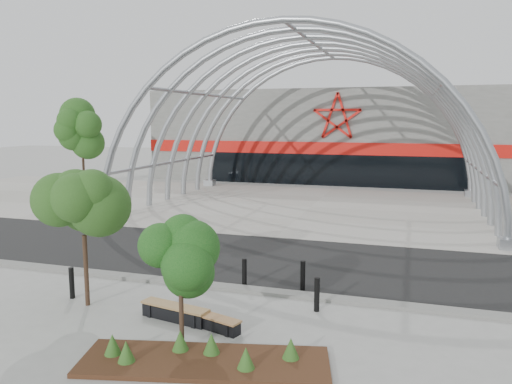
{
  "coord_description": "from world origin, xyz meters",
  "views": [
    {
      "loc": [
        5.94,
        -14.9,
        5.53
      ],
      "look_at": [
        0.0,
        4.0,
        2.6
      ],
      "focal_mm": 35.0,
      "sensor_mm": 36.0,
      "label": 1
    }
  ],
  "objects_px": {
    "bench_1": "(211,322)",
    "street_tree_0": "(83,206)",
    "bench_0": "(175,313)",
    "street_tree_1": "(180,255)",
    "bollard_2": "(244,273)"
  },
  "relations": [
    {
      "from": "bench_1",
      "to": "bollard_2",
      "type": "bearing_deg",
      "value": 93.8
    },
    {
      "from": "street_tree_0",
      "to": "bollard_2",
      "type": "height_order",
      "value": "street_tree_0"
    },
    {
      "from": "street_tree_1",
      "to": "bench_0",
      "type": "bearing_deg",
      "value": 121.82
    },
    {
      "from": "street_tree_0",
      "to": "bollard_2",
      "type": "bearing_deg",
      "value": 36.7
    },
    {
      "from": "street_tree_0",
      "to": "street_tree_1",
      "type": "distance_m",
      "value": 4.42
    },
    {
      "from": "bench_1",
      "to": "bollard_2",
      "type": "xyz_separation_m",
      "value": [
        -0.23,
        3.39,
        0.3
      ]
    },
    {
      "from": "street_tree_1",
      "to": "bollard_2",
      "type": "bearing_deg",
      "value": 90.37
    },
    {
      "from": "bench_0",
      "to": "bench_1",
      "type": "relative_size",
      "value": 1.17
    },
    {
      "from": "bench_1",
      "to": "street_tree_0",
      "type": "bearing_deg",
      "value": 173.84
    },
    {
      "from": "street_tree_0",
      "to": "bench_1",
      "type": "relative_size",
      "value": 2.31
    },
    {
      "from": "street_tree_1",
      "to": "bench_0",
      "type": "distance_m",
      "value": 2.85
    },
    {
      "from": "bench_0",
      "to": "bollard_2",
      "type": "relative_size",
      "value": 2.19
    },
    {
      "from": "street_tree_1",
      "to": "bollard_2",
      "type": "height_order",
      "value": "street_tree_1"
    },
    {
      "from": "street_tree_1",
      "to": "bench_0",
      "type": "relative_size",
      "value": 1.56
    },
    {
      "from": "bench_0",
      "to": "bench_1",
      "type": "distance_m",
      "value": 1.19
    }
  ]
}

